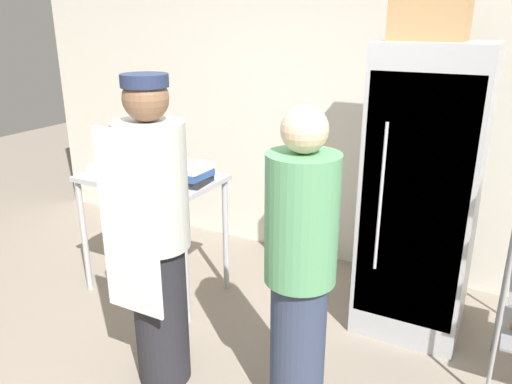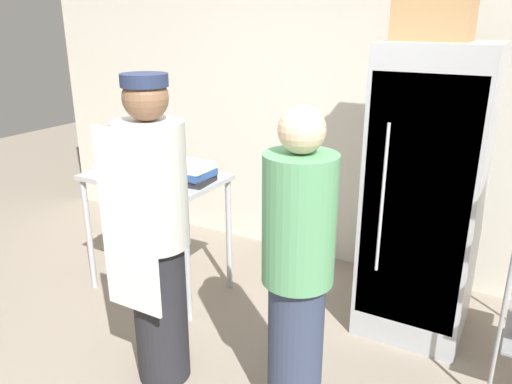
{
  "view_description": "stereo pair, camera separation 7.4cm",
  "coord_description": "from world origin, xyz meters",
  "px_view_note": "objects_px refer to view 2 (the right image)",
  "views": [
    {
      "loc": [
        1.29,
        -1.63,
        2.03
      ],
      "look_at": [
        0.05,
        0.71,
        1.11
      ],
      "focal_mm": 35.0,
      "sensor_mm": 36.0,
      "label": 1
    },
    {
      "loc": [
        1.35,
        -1.59,
        2.03
      ],
      "look_at": [
        0.05,
        0.71,
        1.11
      ],
      "focal_mm": 35.0,
      "sensor_mm": 36.0,
      "label": 2
    }
  ],
  "objects_px": {
    "cardboard_storage_box": "(435,14)",
    "binder_stack": "(192,173)",
    "donut_box": "(117,163)",
    "person_customer": "(297,272)",
    "refrigerator": "(425,196)",
    "person_baker": "(155,234)",
    "blender_pitcher": "(156,160)"
  },
  "relations": [
    {
      "from": "person_customer",
      "to": "refrigerator",
      "type": "bearing_deg",
      "value": 72.91
    },
    {
      "from": "cardboard_storage_box",
      "to": "blender_pitcher",
      "type": "bearing_deg",
      "value": -162.52
    },
    {
      "from": "refrigerator",
      "to": "binder_stack",
      "type": "distance_m",
      "value": 1.57
    },
    {
      "from": "cardboard_storage_box",
      "to": "person_customer",
      "type": "height_order",
      "value": "cardboard_storage_box"
    },
    {
      "from": "person_baker",
      "to": "person_customer",
      "type": "relative_size",
      "value": 1.06
    },
    {
      "from": "donut_box",
      "to": "binder_stack",
      "type": "bearing_deg",
      "value": 0.54
    },
    {
      "from": "binder_stack",
      "to": "person_customer",
      "type": "bearing_deg",
      "value": -31.06
    },
    {
      "from": "donut_box",
      "to": "blender_pitcher",
      "type": "xyz_separation_m",
      "value": [
        0.41,
        -0.02,
        0.08
      ]
    },
    {
      "from": "person_customer",
      "to": "cardboard_storage_box",
      "type": "bearing_deg",
      "value": 76.92
    },
    {
      "from": "refrigerator",
      "to": "donut_box",
      "type": "bearing_deg",
      "value": -167.73
    },
    {
      "from": "blender_pitcher",
      "to": "binder_stack",
      "type": "relative_size",
      "value": 1.03
    },
    {
      "from": "donut_box",
      "to": "blender_pitcher",
      "type": "distance_m",
      "value": 0.42
    },
    {
      "from": "refrigerator",
      "to": "donut_box",
      "type": "xyz_separation_m",
      "value": [
        -2.21,
        -0.48,
        0.03
      ]
    },
    {
      "from": "refrigerator",
      "to": "blender_pitcher",
      "type": "distance_m",
      "value": 1.87
    },
    {
      "from": "donut_box",
      "to": "person_customer",
      "type": "relative_size",
      "value": 0.17
    },
    {
      "from": "binder_stack",
      "to": "cardboard_storage_box",
      "type": "xyz_separation_m",
      "value": [
        1.42,
        0.52,
        1.05
      ]
    },
    {
      "from": "refrigerator",
      "to": "cardboard_storage_box",
      "type": "height_order",
      "value": "cardboard_storage_box"
    },
    {
      "from": "person_baker",
      "to": "person_customer",
      "type": "distance_m",
      "value": 0.82
    },
    {
      "from": "binder_stack",
      "to": "person_baker",
      "type": "bearing_deg",
      "value": -67.28
    },
    {
      "from": "donut_box",
      "to": "person_customer",
      "type": "distance_m",
      "value": 1.98
    },
    {
      "from": "person_baker",
      "to": "person_customer",
      "type": "xyz_separation_m",
      "value": [
        0.81,
        0.11,
        -0.07
      ]
    },
    {
      "from": "refrigerator",
      "to": "person_baker",
      "type": "height_order",
      "value": "refrigerator"
    },
    {
      "from": "blender_pitcher",
      "to": "cardboard_storage_box",
      "type": "xyz_separation_m",
      "value": [
        1.73,
        0.54,
        0.99
      ]
    },
    {
      "from": "donut_box",
      "to": "blender_pitcher",
      "type": "relative_size",
      "value": 0.94
    },
    {
      "from": "binder_stack",
      "to": "person_customer",
      "type": "relative_size",
      "value": 0.17
    },
    {
      "from": "refrigerator",
      "to": "person_customer",
      "type": "height_order",
      "value": "refrigerator"
    },
    {
      "from": "person_baker",
      "to": "refrigerator",
      "type": "bearing_deg",
      "value": 47.5
    },
    {
      "from": "blender_pitcher",
      "to": "cardboard_storage_box",
      "type": "height_order",
      "value": "cardboard_storage_box"
    },
    {
      "from": "cardboard_storage_box",
      "to": "binder_stack",
      "type": "bearing_deg",
      "value": -159.89
    },
    {
      "from": "refrigerator",
      "to": "binder_stack",
      "type": "bearing_deg",
      "value": -162.5
    },
    {
      "from": "donut_box",
      "to": "refrigerator",
      "type": "bearing_deg",
      "value": 12.27
    },
    {
      "from": "person_baker",
      "to": "binder_stack",
      "type": "bearing_deg",
      "value": 112.72
    }
  ]
}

